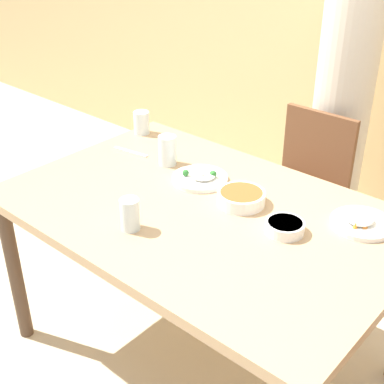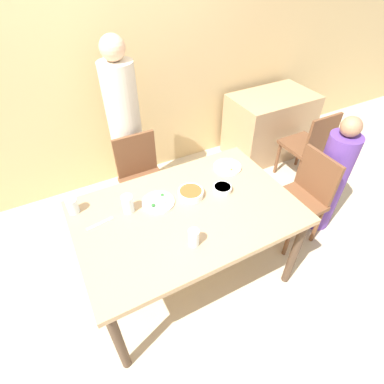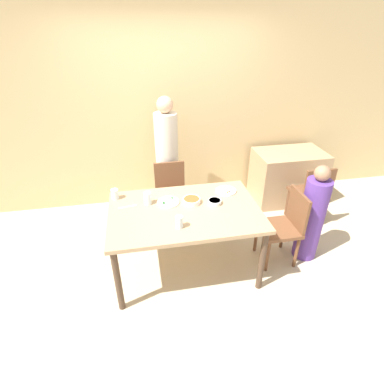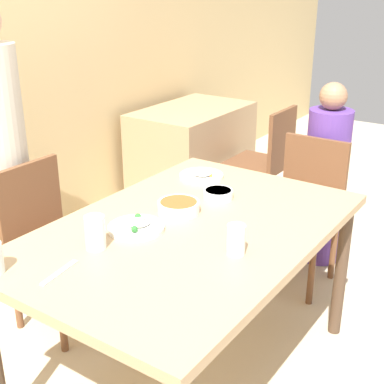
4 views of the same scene
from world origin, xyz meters
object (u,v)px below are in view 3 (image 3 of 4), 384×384
(chair_adult_spot, at_px, (171,194))
(glass_water_tall, at_px, (115,194))
(chair_child_spot, at_px, (285,225))
(plate_rice_adult, at_px, (168,202))
(person_child, at_px, (312,217))
(bowl_curry, at_px, (192,200))
(person_adult, at_px, (167,162))

(chair_adult_spot, relative_size, glass_water_tall, 7.74)
(chair_child_spot, relative_size, plate_rice_adult, 3.72)
(person_child, bearing_deg, bowl_curry, 172.29)
(person_child, xyz_separation_m, plate_rice_adult, (-1.52, 0.21, 0.24))
(bowl_curry, relative_size, glass_water_tall, 1.66)
(person_adult, distance_m, glass_water_tall, 1.02)
(person_child, relative_size, bowl_curry, 6.25)
(chair_adult_spot, relative_size, bowl_curry, 4.67)
(chair_adult_spot, bearing_deg, person_child, -31.89)
(bowl_curry, bearing_deg, glass_water_tall, 163.41)
(plate_rice_adult, bearing_deg, bowl_curry, -9.64)
(chair_adult_spot, height_order, bowl_curry, chair_adult_spot)
(chair_adult_spot, xyz_separation_m, chair_child_spot, (1.11, -0.88, 0.00))
(chair_adult_spot, relative_size, plate_rice_adult, 3.72)
(chair_child_spot, bearing_deg, person_adult, -137.21)
(chair_adult_spot, distance_m, plate_rice_adult, 0.74)
(chair_adult_spot, xyz_separation_m, bowl_curry, (0.13, -0.71, 0.31))
(person_adult, relative_size, person_child, 1.42)
(chair_child_spot, bearing_deg, bowl_curry, -100.04)
(bowl_curry, bearing_deg, chair_adult_spot, 100.29)
(chair_adult_spot, bearing_deg, chair_child_spot, -38.39)
(person_adult, xyz_separation_m, glass_water_tall, (-0.64, -0.80, 0.05))
(chair_child_spot, distance_m, plate_rice_adult, 1.27)
(bowl_curry, relative_size, plate_rice_adult, 0.80)
(person_adult, relative_size, plate_rice_adult, 7.07)
(person_child, height_order, plate_rice_adult, person_child)
(person_adult, bearing_deg, chair_child_spot, -47.21)
(chair_adult_spot, height_order, person_adult, person_adult)
(chair_adult_spot, bearing_deg, plate_rice_adult, -98.81)
(chair_child_spot, bearing_deg, person_child, 90.00)
(chair_child_spot, height_order, person_adult, person_adult)
(chair_child_spot, relative_size, person_child, 0.75)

